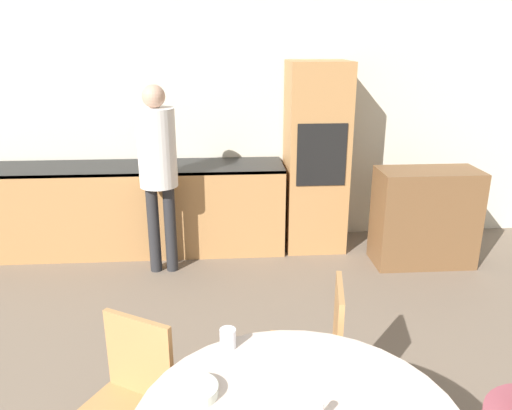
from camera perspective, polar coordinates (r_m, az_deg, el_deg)
name	(u,v)px	position (r m, az deg, el deg)	size (l,w,h in m)	color
wall_back	(239,118)	(5.27, -1.97, 9.88)	(6.74, 0.05, 2.60)	beige
kitchen_counter	(138,207)	(5.20, -13.34, -0.26)	(2.94, 0.60, 0.90)	#AD7A47
oven_unit	(316,158)	(5.09, 6.82, 5.39)	(0.59, 0.59, 1.89)	#AD7A47
sideboard	(425,217)	(5.03, 18.73, -1.34)	(0.94, 0.45, 0.93)	brown
chair_far_left	(129,396)	(2.61, -14.34, -20.41)	(0.55, 0.55, 0.85)	#AD7A47
chair_far_right	(319,346)	(2.89, 7.21, -15.67)	(0.47, 0.47, 0.85)	#AD7A47
person_standing	(158,160)	(4.50, -11.18, 5.09)	(0.34, 0.34, 1.72)	#262628
cup	(228,338)	(2.38, -3.24, -14.98)	(0.08, 0.08, 0.09)	silver
bowl_far	(195,391)	(2.14, -6.93, -20.30)	(0.18, 0.18, 0.04)	silver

